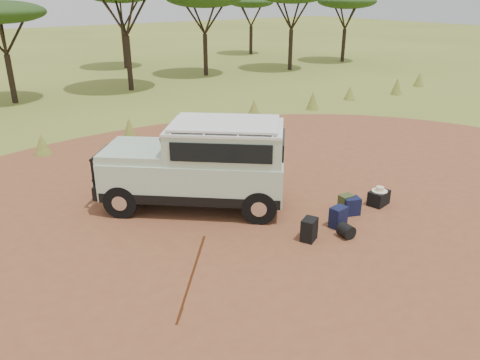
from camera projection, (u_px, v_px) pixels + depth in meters
ground at (288, 235)px, 10.71m from camera, size 140.00×140.00×0.00m
dirt_clearing at (288, 235)px, 10.71m from camera, size 23.00×23.00×0.01m
grass_fringe at (134, 131)px, 17.13m from camera, size 36.60×1.60×0.90m
safari_vehicle at (200, 166)px, 11.76m from camera, size 4.66×4.42×2.27m
walking_staff at (190, 282)px, 7.60m from camera, size 0.54×0.25×1.63m
backpack_black at (309, 230)px, 10.40m from camera, size 0.47×0.42×0.53m
backpack_navy at (338, 217)px, 11.01m from camera, size 0.41×0.32×0.51m
backpack_olive at (346, 204)px, 11.72m from camera, size 0.37×0.28×0.48m
duffel_navy at (351, 206)px, 11.63m from camera, size 0.48×0.43×0.45m
hard_case at (379, 198)px, 12.17m from camera, size 0.60×0.48×0.39m
stuff_sack at (346, 231)px, 10.57m from camera, size 0.35×0.35×0.32m
safari_hat at (380, 190)px, 12.08m from camera, size 0.41×0.41×0.12m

